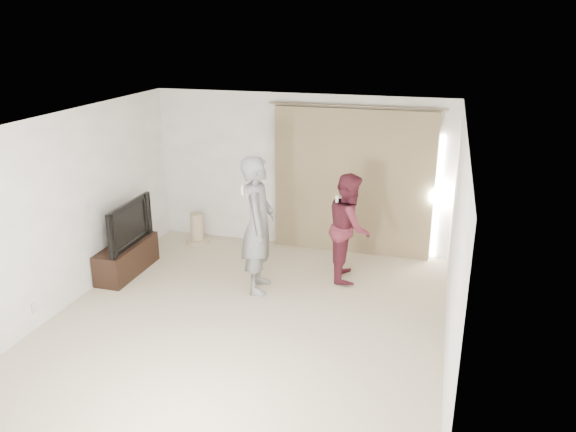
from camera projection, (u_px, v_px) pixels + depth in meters
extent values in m
plane|color=#C0AD90|center=(246.00, 321.00, 7.30)|extent=(5.50, 5.50, 0.00)
cube|color=white|center=(300.00, 172.00, 9.37)|extent=(5.00, 0.04, 2.60)
cube|color=white|center=(68.00, 210.00, 7.51)|extent=(0.04, 5.50, 2.60)
cube|color=silver|center=(87.00, 208.00, 7.90)|extent=(0.02, 0.08, 0.12)
cube|color=silver|center=(34.00, 308.00, 7.02)|extent=(0.02, 0.08, 0.12)
cube|color=white|center=(240.00, 122.00, 6.44)|extent=(5.00, 5.50, 0.01)
cube|color=#8E7C57|center=(352.00, 183.00, 9.11)|extent=(2.60, 0.10, 2.40)
cylinder|color=#72634C|center=(355.00, 106.00, 8.70)|extent=(2.80, 0.03, 0.03)
cube|color=white|center=(438.00, 198.00, 8.85)|extent=(0.08, 0.04, 2.00)
cube|color=black|center=(127.00, 258.00, 8.63)|extent=(0.43, 1.23, 0.47)
imported|color=black|center=(123.00, 223.00, 8.44)|extent=(0.17, 1.18, 0.68)
cylinder|color=#C7B788|center=(198.00, 241.00, 9.86)|extent=(0.40, 0.40, 0.07)
cylinder|color=#C7B788|center=(197.00, 226.00, 9.77)|extent=(0.22, 0.22, 0.47)
imported|color=slate|center=(258.00, 225.00, 7.86)|extent=(0.60, 0.80, 1.98)
cube|color=silver|center=(243.00, 190.00, 7.64)|extent=(0.04, 0.04, 0.14)
cube|color=silver|center=(249.00, 195.00, 7.88)|extent=(0.05, 0.05, 0.09)
imported|color=maroon|center=(349.00, 227.00, 8.29)|extent=(0.75, 0.89, 1.62)
cube|color=silver|center=(337.00, 200.00, 8.10)|extent=(0.04, 0.04, 0.14)
cube|color=silver|center=(340.00, 203.00, 8.34)|extent=(0.05, 0.05, 0.09)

